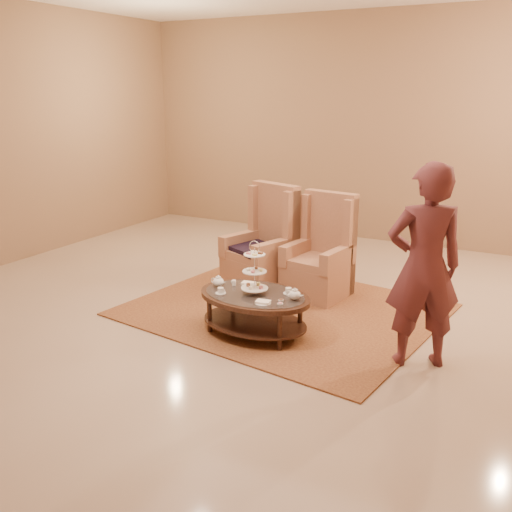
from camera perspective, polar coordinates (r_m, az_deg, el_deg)
The scene contains 8 objects.
ground at distance 5.98m, azimuth -0.68°, elevation -6.74°, with size 8.00×8.00×0.00m, color tan.
ceiling at distance 5.98m, azimuth -0.68°, elevation -6.74°, with size 8.00×8.00×0.02m, color white.
wall_back at distance 9.23m, azimuth 11.64°, elevation 12.32°, with size 8.00×0.04×3.50m, color #8F6C4E.
rug at distance 6.33m, azimuth 2.78°, elevation -5.36°, with size 3.44×2.99×0.02m.
tea_table at distance 5.60m, azimuth -0.15°, elevation -4.54°, with size 1.19×0.86×0.96m.
armchair_left at distance 6.90m, azimuth 0.80°, elevation 0.21°, with size 0.86×0.88×1.26m.
armchair_right at distance 6.71m, azimuth 6.54°, elevation -0.59°, with size 0.74×0.76×1.21m.
person at distance 5.04m, azimuth 16.44°, elevation -1.05°, with size 0.78×0.70×1.79m.
Camera 1 is at (2.66, -4.82, 2.35)m, focal length 40.00 mm.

